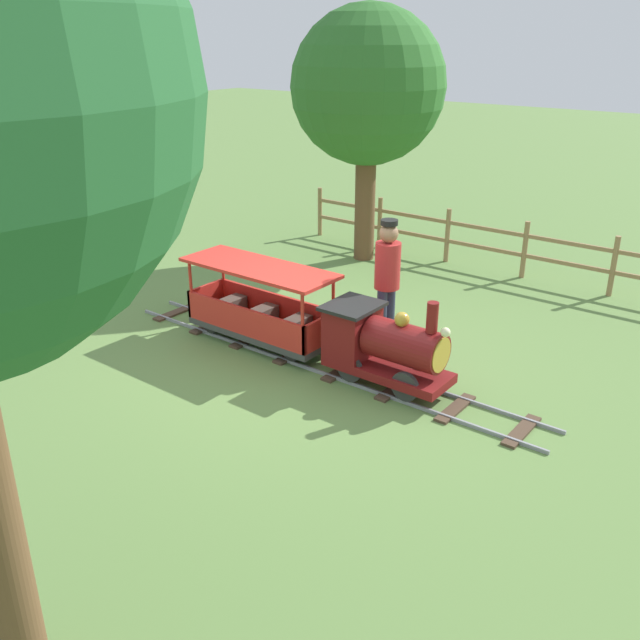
% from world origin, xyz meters
% --- Properties ---
extents(ground_plane, '(60.00, 60.00, 0.00)m').
position_xyz_m(ground_plane, '(0.00, 0.00, 0.00)').
color(ground_plane, '#608442').
extents(track, '(0.67, 5.70, 0.04)m').
position_xyz_m(track, '(0.00, 0.12, 0.02)').
color(track, gray).
rests_on(track, ground_plane).
extents(locomotive, '(0.63, 1.45, 1.06)m').
position_xyz_m(locomotive, '(0.00, 0.99, 0.49)').
color(locomotive, maroon).
rests_on(locomotive, ground_plane).
extents(passenger_car, '(0.73, 2.00, 0.97)m').
position_xyz_m(passenger_car, '(0.00, -0.78, 0.43)').
color(passenger_car, '#3F3F3F').
rests_on(passenger_car, ground_plane).
extents(conductor_person, '(0.30, 0.30, 1.62)m').
position_xyz_m(conductor_person, '(-0.78, 0.53, 0.96)').
color(conductor_person, '#282D47').
rests_on(conductor_person, ground_plane).
extents(oak_tree_near, '(2.43, 2.43, 4.02)m').
position_xyz_m(oak_tree_near, '(-3.68, -1.75, 2.77)').
color(oak_tree_near, brown).
rests_on(oak_tree_near, ground_plane).
extents(fence_section, '(0.08, 6.78, 0.90)m').
position_xyz_m(fence_section, '(-4.37, 0.12, 0.48)').
color(fence_section, '#93754C').
rests_on(fence_section, ground_plane).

